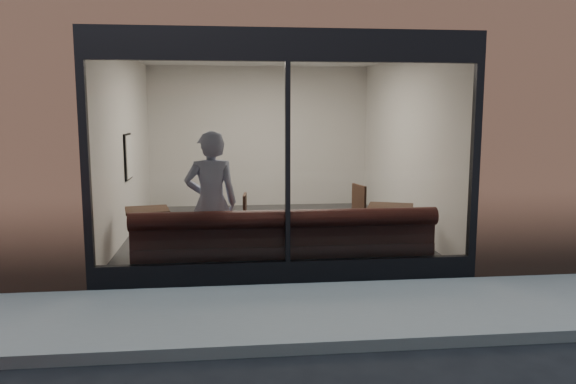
{
  "coord_description": "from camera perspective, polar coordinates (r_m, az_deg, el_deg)",
  "views": [
    {
      "loc": [
        -0.76,
        -4.9,
        2.22
      ],
      "look_at": [
        0.04,
        2.4,
        1.14
      ],
      "focal_mm": 35.0,
      "sensor_mm": 36.0,
      "label": 1
    }
  ],
  "objects": [
    {
      "name": "cafe_wall_left",
      "position": [
        10.07,
        -16.23,
        4.5
      ],
      "size": [
        0.0,
        6.0,
        6.0
      ],
      "primitive_type": "plane",
      "rotation": [
        1.57,
        0.0,
        1.57
      ],
      "color": "silver",
      "rests_on": "ground"
    },
    {
      "name": "banquette",
      "position": [
        7.65,
        -0.37,
        -6.75
      ],
      "size": [
        4.0,
        0.55,
        0.45
      ],
      "primitive_type": "cube",
      "color": "#3E1716",
      "rests_on": "cafe_floor"
    },
    {
      "name": "sidewalk_near",
      "position": [
        6.35,
        1.02,
        -12.06
      ],
      "size": [
        40.0,
        2.0,
        0.01
      ],
      "primitive_type": "cube",
      "color": "gray",
      "rests_on": "ground"
    },
    {
      "name": "cafe_table_right",
      "position": [
        8.73,
        10.38,
        -1.53
      ],
      "size": [
        0.86,
        0.86,
        0.04
      ],
      "primitive_type": "cube",
      "rotation": [
        0.0,
        0.0,
        -0.34
      ],
      "color": "#301F12",
      "rests_on": "cafe_floor"
    },
    {
      "name": "cafe_wall_right",
      "position": [
        10.44,
        11.91,
        4.78
      ],
      "size": [
        0.0,
        6.0,
        6.0
      ],
      "primitive_type": "plane",
      "rotation": [
        1.57,
        0.0,
        -1.57
      ],
      "color": "silver",
      "rests_on": "ground"
    },
    {
      "name": "ground",
      "position": [
        5.43,
        2.42,
        -15.78
      ],
      "size": [
        120.0,
        120.0,
        0.0
      ],
      "primitive_type": "plane",
      "color": "black",
      "rests_on": "ground"
    },
    {
      "name": "cafe_table_left",
      "position": [
        8.6,
        -14.13,
        -1.8
      ],
      "size": [
        0.73,
        0.73,
        0.04
      ],
      "primitive_type": "cube",
      "rotation": [
        0.0,
        0.0,
        0.19
      ],
      "color": "#301F12",
      "rests_on": "cafe_floor"
    },
    {
      "name": "wall_poster",
      "position": [
        10.19,
        -15.84,
        3.48
      ],
      "size": [
        0.02,
        0.56,
        0.74
      ],
      "primitive_type": "cube",
      "color": "white",
      "rests_on": "cafe_wall_left"
    },
    {
      "name": "storefront_glass",
      "position": [
        6.99,
        -0.01,
        2.86
      ],
      "size": [
        4.8,
        0.0,
        4.8
      ],
      "primitive_type": "plane",
      "rotation": [
        1.57,
        0.0,
        0.0
      ],
      "color": "white",
      "rests_on": "storefront_kick"
    },
    {
      "name": "cafe_chair_right",
      "position": [
        9.68,
        6.16,
        -3.49
      ],
      "size": [
        0.57,
        0.57,
        0.04
      ],
      "primitive_type": "cube",
      "rotation": [
        0.0,
        0.0,
        3.38
      ],
      "color": "#301F12",
      "rests_on": "cafe_floor"
    },
    {
      "name": "storefront_kick",
      "position": [
        7.29,
        -0.04,
        -8.13
      ],
      "size": [
        5.0,
        0.1,
        0.3
      ],
      "primitive_type": "cube",
      "color": "black",
      "rests_on": "ground"
    },
    {
      "name": "cafe_ceiling",
      "position": [
        9.97,
        -1.95,
        13.94
      ],
      "size": [
        6.0,
        6.0,
        0.0
      ],
      "primitive_type": "plane",
      "rotation": [
        3.14,
        0.0,
        0.0
      ],
      "color": "white",
      "rests_on": "host_building_upper"
    },
    {
      "name": "person",
      "position": [
        7.64,
        -7.8,
        -1.12
      ],
      "size": [
        0.75,
        0.53,
        1.94
      ],
      "primitive_type": "imported",
      "rotation": [
        0.0,
        0.0,
        3.23
      ],
      "color": "#A0ACD1",
      "rests_on": "cafe_floor"
    },
    {
      "name": "storefront_header",
      "position": [
        7.03,
        -0.04,
        14.73
      ],
      "size": [
        5.0,
        0.1,
        0.4
      ],
      "primitive_type": "cube",
      "color": "black",
      "rests_on": "host_building_upper"
    },
    {
      "name": "cafe_wall_back",
      "position": [
        12.92,
        -2.93,
        5.61
      ],
      "size": [
        5.0,
        0.0,
        5.0
      ],
      "primitive_type": "plane",
      "rotation": [
        1.57,
        0.0,
        0.0
      ],
      "color": "silver",
      "rests_on": "ground"
    },
    {
      "name": "kerb_near",
      "position": [
        5.36,
        2.51,
        -15.41
      ],
      "size": [
        40.0,
        0.1,
        0.12
      ],
      "primitive_type": "cube",
      "color": "gray",
      "rests_on": "ground"
    },
    {
      "name": "storefront_mullion",
      "position": [
        7.02,
        -0.04,
        2.89
      ],
      "size": [
        0.06,
        0.1,
        2.5
      ],
      "primitive_type": "cube",
      "color": "black",
      "rests_on": "storefront_kick"
    },
    {
      "name": "host_building_backfill",
      "position": [
        15.93,
        -3.58,
        6.12
      ],
      "size": [
        5.0,
        6.0,
        3.2
      ],
      "primitive_type": "cube",
      "color": "brown",
      "rests_on": "ground"
    },
    {
      "name": "cafe_chair_left",
      "position": [
        8.68,
        -5.63,
        -4.87
      ],
      "size": [
        0.46,
        0.46,
        0.04
      ],
      "primitive_type": "cube",
      "rotation": [
        0.0,
        0.0,
        3.06
      ],
      "color": "#301F12",
      "rests_on": "cafe_floor"
    },
    {
      "name": "cafe_floor",
      "position": [
        10.17,
        -1.86,
        -4.13
      ],
      "size": [
        6.0,
        6.0,
        0.0
      ],
      "primitive_type": "plane",
      "color": "#2D2D30",
      "rests_on": "ground"
    },
    {
      "name": "host_building_pier_right",
      "position": [
        13.68,
        13.02,
        5.56
      ],
      "size": [
        2.5,
        12.0,
        3.2
      ],
      "primitive_type": "cube",
      "color": "brown",
      "rests_on": "ground"
    },
    {
      "name": "host_building_pier_left",
      "position": [
        13.25,
        -19.41,
        5.21
      ],
      "size": [
        2.5,
        12.0,
        3.2
      ],
      "primitive_type": "cube",
      "color": "brown",
      "rests_on": "ground"
    }
  ]
}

